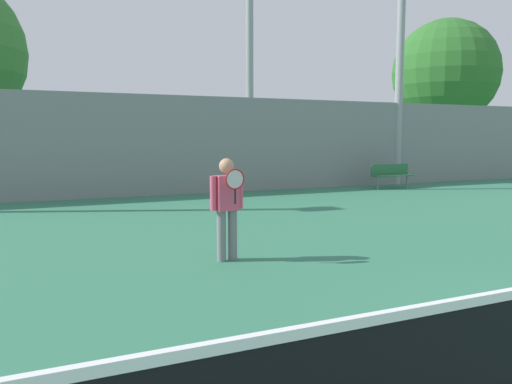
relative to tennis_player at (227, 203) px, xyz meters
name	(u,v)px	position (x,y,z in m)	size (l,w,h in m)	color
tennis_player	(227,203)	(0.00, 0.00, 0.00)	(0.54, 0.42, 1.58)	slate
bench_courtside_far	(391,173)	(9.39, 7.64, -0.33)	(1.68, 0.40, 0.89)	#28663D
light_pole_near_left	(401,32)	(10.76, 9.00, 5.10)	(0.90, 0.60, 10.90)	#939399
light_pole_far_right	(250,24)	(4.31, 9.07, 4.85)	(0.90, 0.60, 9.90)	#939399
back_fence	(189,145)	(2.06, 8.95, 0.73)	(32.84, 0.06, 3.24)	gray
tree_green_tall	(445,73)	(19.21, 15.14, 4.65)	(6.00, 6.00, 8.56)	brown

